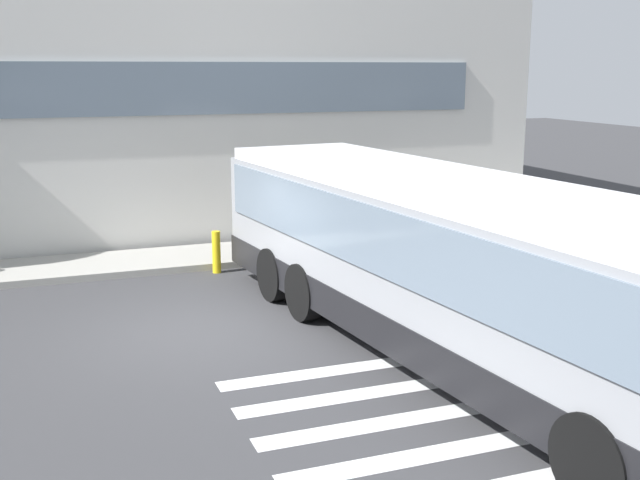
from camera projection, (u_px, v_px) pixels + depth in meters
ground_plane at (196, 332)px, 12.91m from camera, size 80.00×90.00×0.02m
bay_paint_stripes at (423, 416)px, 9.75m from camera, size 4.40×3.96×0.01m
terminal_building at (85, 77)px, 22.42m from camera, size 22.72×13.80×8.05m
boarding_curb at (152, 261)px, 17.28m from camera, size 24.92×2.00×0.15m
bus_main_foreground at (453, 272)px, 11.45m from camera, size 3.85×12.30×2.70m
safety_bollard_yellow at (216, 252)px, 16.51m from camera, size 0.18×0.18×0.90m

